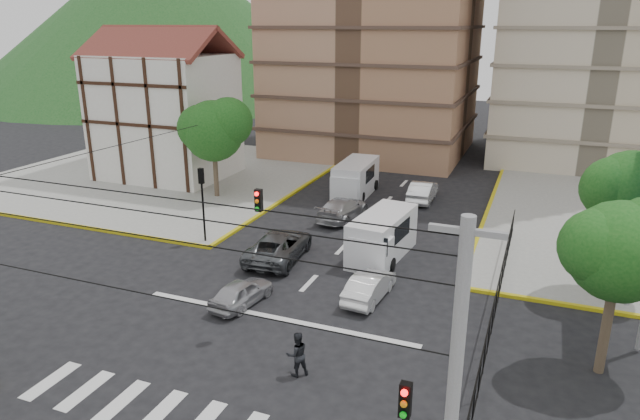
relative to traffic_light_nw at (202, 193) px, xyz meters
The scene contains 21 objects.
ground 11.46m from the traffic_light_nw, 45.00° to the right, with size 160.00×160.00×0.00m, color black.
sidewalk_nw 17.52m from the traffic_light_nw, 135.00° to the left, with size 26.00×26.00×0.15m, color gray.
crosswalk_stripes 16.15m from the traffic_light_nw, 60.52° to the right, with size 12.00×2.40×0.01m, color silver.
stop_line 10.68m from the traffic_light_nw, 40.24° to the right, with size 13.00×0.40×0.01m, color silver.
tudor_building 16.70m from the traffic_light_nw, 132.55° to the left, with size 10.80×8.05×12.23m.
distant_hill 78.84m from the traffic_light_nw, 127.19° to the left, with size 70.00×70.00×28.00m, color #194B1C.
park_fence 17.40m from the traffic_light_nw, 11.11° to the right, with size 0.10×22.50×1.66m, color black, non-canonical shape.
tree_park_a 21.75m from the traffic_light_nw, 15.49° to the right, with size 4.41×3.60×6.83m.
tree_park_c 22.03m from the traffic_light_nw, ahead, with size 4.65×3.80×7.25m.
tree_tudor 9.42m from the traffic_light_nw, 116.53° to the left, with size 5.39×4.40×7.43m.
traffic_light_nw is the anchor object (origin of this frame).
traffic_light_hanging 12.86m from the traffic_light_nw, 51.58° to the right, with size 18.00×9.12×0.92m.
van_right_lane 10.54m from the traffic_light_nw, ahead, with size 2.74×5.72×2.48m.
van_left_lane 13.67m from the traffic_light_nw, 67.79° to the left, with size 2.39×5.68×2.53m.
car_silver_front_left 8.69m from the traffic_light_nw, 46.07° to the right, with size 1.44×3.58×1.22m, color #ADACB1.
car_white_front_right 11.83m from the traffic_light_nw, 16.55° to the right, with size 1.36×3.90×1.28m, color white.
car_grey_mid_left 5.61m from the traffic_light_nw, ahead, with size 2.54×5.50×1.53m, color #505357.
car_silver_rear_left 9.67m from the traffic_light_nw, 49.52° to the left, with size 2.01×4.95×1.44m, color #ABABAF.
car_darkgrey_mid_right 12.15m from the traffic_light_nw, 37.59° to the left, with size 1.78×4.43×1.51m, color #272729.
car_white_rear_right 16.71m from the traffic_light_nw, 52.08° to the left, with size 1.57×4.50×1.48m, color white.
pedestrian_crosswalk 14.69m from the traffic_light_nw, 44.25° to the right, with size 0.85×0.66×1.74m, color black.
Camera 1 is at (10.07, -18.89, 12.42)m, focal length 32.00 mm.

